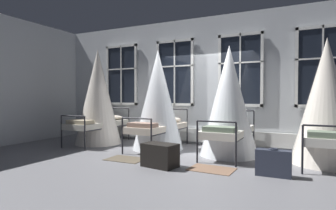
{
  "coord_description": "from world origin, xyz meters",
  "views": [
    {
      "loc": [
        2.42,
        -6.2,
        1.31
      ],
      "look_at": [
        -0.61,
        0.0,
        1.12
      ],
      "focal_mm": 29.69,
      "sensor_mm": 36.0,
      "label": 1
    }
  ],
  "objects_px": {
    "cot_first": "(98,98)",
    "cot_fourth": "(326,103)",
    "cot_second": "(158,101)",
    "travel_trunk": "(160,155)",
    "suitcase_dark": "(273,163)",
    "cot_third": "(229,103)"
  },
  "relations": [
    {
      "from": "cot_fourth",
      "to": "cot_second",
      "type": "bearing_deg",
      "value": 90.83
    },
    {
      "from": "cot_second",
      "to": "cot_fourth",
      "type": "bearing_deg",
      "value": -88.76
    },
    {
      "from": "cot_second",
      "to": "cot_third",
      "type": "height_order",
      "value": "cot_second"
    },
    {
      "from": "cot_second",
      "to": "suitcase_dark",
      "type": "relative_size",
      "value": 4.47
    },
    {
      "from": "cot_fourth",
      "to": "travel_trunk",
      "type": "xyz_separation_m",
      "value": [
        -2.82,
        -1.6,
        -0.97
      ]
    },
    {
      "from": "cot_third",
      "to": "cot_second",
      "type": "bearing_deg",
      "value": 89.86
    },
    {
      "from": "suitcase_dark",
      "to": "cot_fourth",
      "type": "bearing_deg",
      "value": 57.68
    },
    {
      "from": "travel_trunk",
      "to": "suitcase_dark",
      "type": "bearing_deg",
      "value": 7.7
    },
    {
      "from": "suitcase_dark",
      "to": "cot_second",
      "type": "bearing_deg",
      "value": 154.88
    },
    {
      "from": "cot_fourth",
      "to": "travel_trunk",
      "type": "height_order",
      "value": "cot_fourth"
    },
    {
      "from": "cot_third",
      "to": "travel_trunk",
      "type": "height_order",
      "value": "cot_third"
    },
    {
      "from": "travel_trunk",
      "to": "cot_first",
      "type": "bearing_deg",
      "value": 150.75
    },
    {
      "from": "cot_third",
      "to": "suitcase_dark",
      "type": "height_order",
      "value": "cot_third"
    },
    {
      "from": "cot_first",
      "to": "cot_fourth",
      "type": "distance_m",
      "value": 5.61
    },
    {
      "from": "cot_first",
      "to": "cot_third",
      "type": "relative_size",
      "value": 1.07
    },
    {
      "from": "suitcase_dark",
      "to": "travel_trunk",
      "type": "xyz_separation_m",
      "value": [
        -1.98,
        -0.27,
        -0.0
      ]
    },
    {
      "from": "cot_third",
      "to": "travel_trunk",
      "type": "distance_m",
      "value": 2.07
    },
    {
      "from": "suitcase_dark",
      "to": "cot_first",
      "type": "bearing_deg",
      "value": 164.62
    },
    {
      "from": "cot_first",
      "to": "travel_trunk",
      "type": "xyz_separation_m",
      "value": [
        2.79,
        -1.57,
        -1.06
      ]
    },
    {
      "from": "cot_fourth",
      "to": "suitcase_dark",
      "type": "distance_m",
      "value": 1.84
    },
    {
      "from": "cot_first",
      "to": "suitcase_dark",
      "type": "distance_m",
      "value": 5.06
    },
    {
      "from": "cot_second",
      "to": "cot_fourth",
      "type": "height_order",
      "value": "cot_second"
    }
  ]
}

